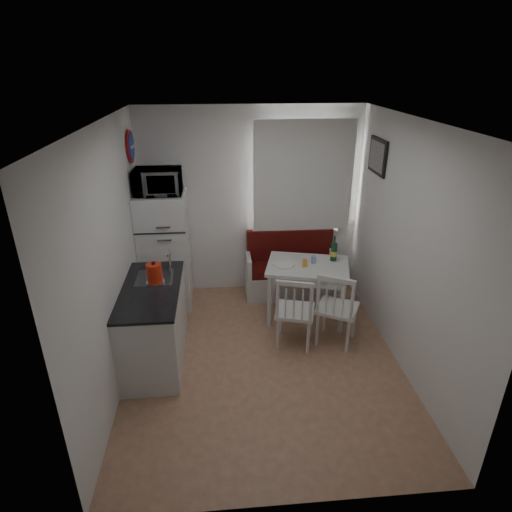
{
  "coord_description": "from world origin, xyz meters",
  "views": [
    {
      "loc": [
        -0.43,
        -3.9,
        3.08
      ],
      "look_at": [
        -0.04,
        0.5,
        1.07
      ],
      "focal_mm": 30.0,
      "sensor_mm": 36.0,
      "label": 1
    }
  ],
  "objects_px": {
    "wine_bottle": "(334,248)",
    "chair_right": "(340,303)",
    "dining_table": "(308,271)",
    "chair_left": "(297,306)",
    "fridge": "(165,250)",
    "microwave": "(158,182)",
    "kettle": "(154,273)",
    "kitchen_counter": "(154,323)",
    "bench": "(290,274)"
  },
  "relations": [
    {
      "from": "chair_left",
      "to": "wine_bottle",
      "type": "xyz_separation_m",
      "value": [
        0.6,
        0.77,
        0.36
      ]
    },
    {
      "from": "kitchen_counter",
      "to": "chair_right",
      "type": "height_order",
      "value": "kitchen_counter"
    },
    {
      "from": "kitchen_counter",
      "to": "fridge",
      "type": "relative_size",
      "value": 0.84
    },
    {
      "from": "kitchen_counter",
      "to": "chair_right",
      "type": "distance_m",
      "value": 2.1
    },
    {
      "from": "microwave",
      "to": "kettle",
      "type": "distance_m",
      "value": 1.32
    },
    {
      "from": "chair_right",
      "to": "bench",
      "type": "bearing_deg",
      "value": 133.14
    },
    {
      "from": "kitchen_counter",
      "to": "microwave",
      "type": "distance_m",
      "value": 1.75
    },
    {
      "from": "bench",
      "to": "wine_bottle",
      "type": "relative_size",
      "value": 3.81
    },
    {
      "from": "bench",
      "to": "kitchen_counter",
      "type": "bearing_deg",
      "value": -142.19
    },
    {
      "from": "chair_right",
      "to": "dining_table",
      "type": "bearing_deg",
      "value": 138.8
    },
    {
      "from": "fridge",
      "to": "kitchen_counter",
      "type": "bearing_deg",
      "value": -90.9
    },
    {
      "from": "kettle",
      "to": "microwave",
      "type": "bearing_deg",
      "value": 91.54
    },
    {
      "from": "kitchen_counter",
      "to": "bench",
      "type": "height_order",
      "value": "kitchen_counter"
    },
    {
      "from": "dining_table",
      "to": "chair_right",
      "type": "relative_size",
      "value": 1.91
    },
    {
      "from": "microwave",
      "to": "kettle",
      "type": "relative_size",
      "value": 2.21
    },
    {
      "from": "fridge",
      "to": "kettle",
      "type": "distance_m",
      "value": 1.19
    },
    {
      "from": "bench",
      "to": "dining_table",
      "type": "height_order",
      "value": "bench"
    },
    {
      "from": "fridge",
      "to": "wine_bottle",
      "type": "bearing_deg",
      "value": -11.47
    },
    {
      "from": "kitchen_counter",
      "to": "kettle",
      "type": "height_order",
      "value": "same"
    },
    {
      "from": "chair_right",
      "to": "kettle",
      "type": "bearing_deg",
      "value": -153.04
    },
    {
      "from": "microwave",
      "to": "fridge",
      "type": "bearing_deg",
      "value": 90.0
    },
    {
      "from": "chair_left",
      "to": "kitchen_counter",
      "type": "bearing_deg",
      "value": -162.95
    },
    {
      "from": "fridge",
      "to": "kettle",
      "type": "bearing_deg",
      "value": -88.52
    },
    {
      "from": "fridge",
      "to": "wine_bottle",
      "type": "xyz_separation_m",
      "value": [
        2.18,
        -0.44,
        0.14
      ]
    },
    {
      "from": "microwave",
      "to": "wine_bottle",
      "type": "bearing_deg",
      "value": -10.2
    },
    {
      "from": "wine_bottle",
      "to": "chair_right",
      "type": "bearing_deg",
      "value": -97.42
    },
    {
      "from": "chair_right",
      "to": "microwave",
      "type": "height_order",
      "value": "microwave"
    },
    {
      "from": "fridge",
      "to": "kettle",
      "type": "height_order",
      "value": "fridge"
    },
    {
      "from": "chair_left",
      "to": "chair_right",
      "type": "distance_m",
      "value": 0.5
    },
    {
      "from": "bench",
      "to": "chair_right",
      "type": "xyz_separation_m",
      "value": [
        0.35,
        -1.32,
        0.28
      ]
    },
    {
      "from": "dining_table",
      "to": "fridge",
      "type": "relative_size",
      "value": 0.73
    },
    {
      "from": "chair_left",
      "to": "dining_table",
      "type": "bearing_deg",
      "value": 85.09
    },
    {
      "from": "chair_left",
      "to": "fridge",
      "type": "relative_size",
      "value": 0.34
    },
    {
      "from": "chair_left",
      "to": "wine_bottle",
      "type": "height_order",
      "value": "wine_bottle"
    },
    {
      "from": "dining_table",
      "to": "chair_left",
      "type": "relative_size",
      "value": 2.17
    },
    {
      "from": "kettle",
      "to": "fridge",
      "type": "bearing_deg",
      "value": 91.48
    },
    {
      "from": "kitchen_counter",
      "to": "chair_left",
      "type": "height_order",
      "value": "kitchen_counter"
    },
    {
      "from": "microwave",
      "to": "chair_right",
      "type": "bearing_deg",
      "value": -29.17
    },
    {
      "from": "dining_table",
      "to": "wine_bottle",
      "type": "relative_size",
      "value": 3.4
    },
    {
      "from": "kitchen_counter",
      "to": "dining_table",
      "type": "relative_size",
      "value": 1.15
    },
    {
      "from": "kitchen_counter",
      "to": "microwave",
      "type": "xyz_separation_m",
      "value": [
        0.02,
        1.19,
        1.28
      ]
    },
    {
      "from": "bench",
      "to": "dining_table",
      "type": "relative_size",
      "value": 1.12
    },
    {
      "from": "kettle",
      "to": "wine_bottle",
      "type": "bearing_deg",
      "value": 18.57
    },
    {
      "from": "bench",
      "to": "chair_right",
      "type": "bearing_deg",
      "value": -75.13
    },
    {
      "from": "chair_left",
      "to": "fridge",
      "type": "distance_m",
      "value": 2.0
    },
    {
      "from": "fridge",
      "to": "bench",
      "type": "bearing_deg",
      "value": 3.64
    },
    {
      "from": "kitchen_counter",
      "to": "dining_table",
      "type": "bearing_deg",
      "value": 20.85
    },
    {
      "from": "dining_table",
      "to": "wine_bottle",
      "type": "bearing_deg",
      "value": 29.96
    },
    {
      "from": "wine_bottle",
      "to": "dining_table",
      "type": "bearing_deg",
      "value": -164.05
    },
    {
      "from": "dining_table",
      "to": "chair_left",
      "type": "xyz_separation_m",
      "value": [
        -0.25,
        -0.67,
        -0.1
      ]
    }
  ]
}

